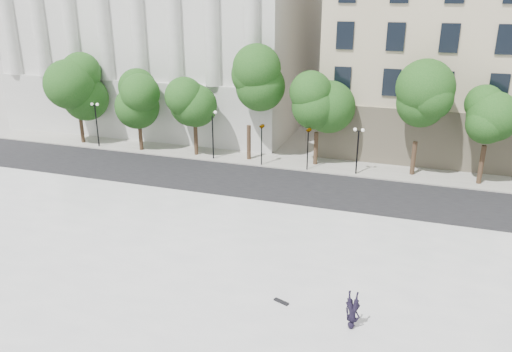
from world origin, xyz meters
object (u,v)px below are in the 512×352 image
(traffic_light_west, at_px, (262,124))
(skateboard, at_px, (281,302))
(traffic_light_east, at_px, (308,128))
(person_lying, at_px, (352,323))

(traffic_light_west, distance_m, skateboard, 21.10)
(traffic_light_east, bearing_deg, skateboard, -80.45)
(person_lying, xyz_separation_m, skateboard, (-3.35, 0.84, -0.20))
(person_lying, bearing_deg, traffic_light_west, 121.79)
(traffic_light_west, height_order, skateboard, traffic_light_west)
(traffic_light_west, xyz_separation_m, person_lying, (10.63, -20.38, -3.02))
(traffic_light_west, bearing_deg, traffic_light_east, 0.00)
(traffic_light_west, distance_m, person_lying, 23.18)
(skateboard, bearing_deg, person_lying, 6.56)
(traffic_light_east, bearing_deg, person_lying, -71.96)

